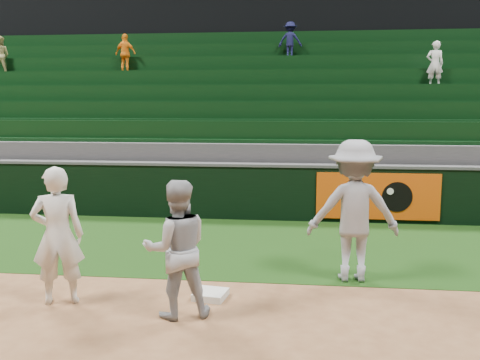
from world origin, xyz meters
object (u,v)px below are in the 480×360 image
(base_coach, at_px, (354,211))
(baserunner, at_px, (177,249))
(first_base, at_px, (211,295))
(first_baseman, at_px, (58,236))

(base_coach, bearing_deg, baserunner, 31.24)
(first_base, relative_size, baserunner, 0.24)
(first_baseman, height_order, baserunner, first_baseman)
(first_base, distance_m, base_coach, 2.39)
(baserunner, bearing_deg, first_baseman, -28.58)
(baserunner, distance_m, base_coach, 2.76)
(first_base, relative_size, first_baseman, 0.23)
(first_baseman, height_order, base_coach, base_coach)
(first_base, bearing_deg, base_coach, 26.67)
(first_base, xyz_separation_m, base_coach, (1.94, 0.98, 0.99))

